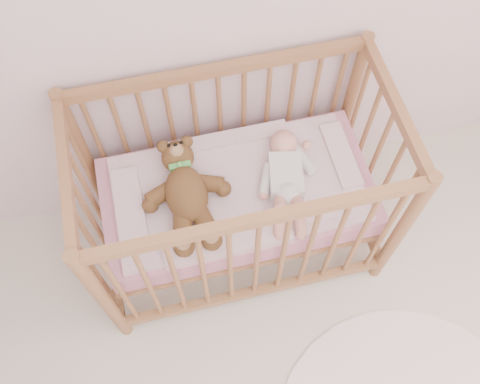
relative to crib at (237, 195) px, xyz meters
name	(u,v)px	position (x,y,z in m)	size (l,w,h in m)	color
crib	(237,195)	(0.00, 0.00, 0.00)	(1.36, 0.76, 1.00)	#9A6541
mattress	(237,197)	(0.00, 0.00, -0.01)	(1.22, 0.62, 0.13)	#CE8195
blanket	(237,189)	(0.00, 0.00, 0.06)	(1.10, 0.58, 0.06)	pink
baby	(286,174)	(0.21, -0.02, 0.14)	(0.27, 0.55, 0.13)	white
teddy_bear	(187,194)	(-0.23, -0.02, 0.15)	(0.41, 0.58, 0.16)	brown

